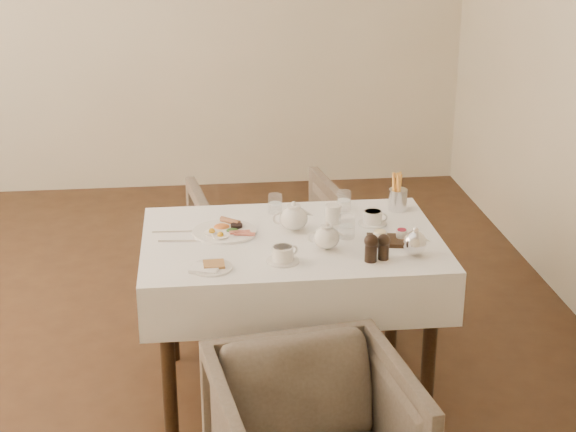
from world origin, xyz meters
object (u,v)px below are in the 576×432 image
at_px(table, 291,262).
at_px(armchair_far, 269,250).
at_px(breakfast_plate, 225,231).
at_px(teapot_centre, 294,216).

distance_m(table, armchair_far, 0.86).
xyz_separation_m(breakfast_plate, teapot_centre, (0.30, -0.01, 0.06)).
bearing_deg(armchair_far, teapot_centre, 84.87).
height_order(armchair_far, teapot_centre, teapot_centre).
bearing_deg(table, breakfast_plate, 162.64).
distance_m(table, teapot_centre, 0.20).
relative_size(breakfast_plate, teapot_centre, 1.64).
relative_size(armchair_far, breakfast_plate, 2.78).
bearing_deg(breakfast_plate, armchair_far, 46.59).
bearing_deg(table, teapot_centre, 76.99).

